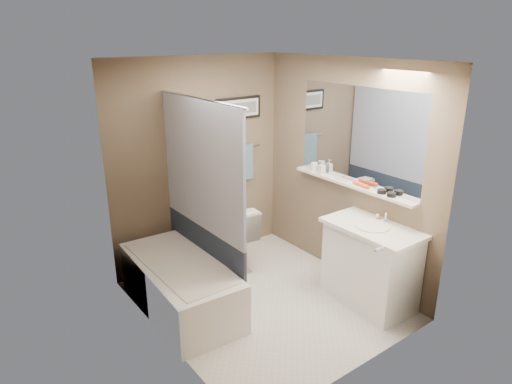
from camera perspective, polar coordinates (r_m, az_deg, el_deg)
ground at (r=4.86m, az=1.09°, el=-13.40°), size 2.50×2.50×0.00m
ceiling at (r=4.09m, az=1.31°, el=15.90°), size 2.20×2.50×0.04m
wall_back at (r=5.31m, az=-7.01°, el=3.60°), size 2.20×0.04×2.40m
wall_front at (r=3.51m, az=13.67°, el=-5.20°), size 2.20×0.04×2.40m
wall_left at (r=3.80m, az=-11.79°, el=-3.11°), size 0.04×2.50×2.40m
wall_right at (r=5.03m, az=10.95°, el=2.52°), size 0.04×2.50×2.40m
tile_surround at (r=4.30m, az=-14.63°, el=-3.53°), size 0.02×1.55×2.00m
curtain_rod at (r=4.32m, az=-7.20°, el=11.53°), size 0.02×1.55×0.02m
curtain_upper at (r=4.45m, az=-6.85°, el=3.21°), size 0.03×1.45×1.28m
curtain_lower at (r=4.74m, az=-6.46°, el=-6.35°), size 0.03×1.45×0.36m
mirror at (r=4.84m, az=12.65°, el=6.88°), size 0.02×1.60×1.00m
shelf at (r=4.94m, az=11.79°, el=0.91°), size 0.12×1.60×0.03m
towel_bar at (r=5.55m, az=-2.04°, el=5.50°), size 0.60×0.02×0.02m
towel at (r=5.58m, az=-1.90°, el=3.67°), size 0.34×0.05×0.44m
art_frame at (r=5.47m, az=-2.21°, el=10.42°), size 0.62×0.02×0.26m
art_mat at (r=5.46m, az=-2.12°, el=10.41°), size 0.56×0.00×0.20m
art_image at (r=5.46m, az=-2.10°, el=10.40°), size 0.50×0.00×0.13m
door at (r=3.99m, az=18.70°, el=-5.77°), size 0.80×0.02×2.00m
door_handle at (r=3.77m, az=15.14°, el=-6.89°), size 0.10×0.02×0.02m
bathtub at (r=4.68m, az=-9.44°, el=-11.48°), size 0.78×1.53×0.50m
tub_rim at (r=4.55m, az=-9.62°, el=-8.78°), size 0.56×1.36×0.02m
toilet at (r=5.37m, az=-3.30°, el=-5.33°), size 0.52×0.81×0.78m
vanity at (r=4.79m, az=14.05°, el=-8.97°), size 0.56×0.93×0.80m
countertop at (r=4.61m, az=14.40°, el=-4.39°), size 0.54×0.96×0.04m
sink_basin at (r=4.59m, az=14.34°, el=-4.10°), size 0.34×0.34×0.01m
faucet_spout at (r=4.72m, az=15.93°, el=-3.02°), size 0.02×0.02×0.10m
faucet_knob at (r=4.78m, az=14.97°, el=-2.89°), size 0.05×0.05×0.05m
candle_bowl_near at (r=4.62m, az=16.57°, el=-0.32°), size 0.09×0.09×0.04m
candle_bowl_far at (r=4.69m, az=15.44°, el=0.07°), size 0.09×0.09×0.04m
hair_brush_front at (r=4.84m, az=13.00°, el=0.92°), size 0.06×0.22×0.04m
pink_comb at (r=5.02m, az=10.60°, el=1.53°), size 0.05×0.16×0.01m
glass_jar at (r=5.29m, az=7.31°, el=3.13°), size 0.08×0.08×0.10m
soap_bottle at (r=5.20m, az=8.23°, el=3.07°), size 0.07×0.07×0.15m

